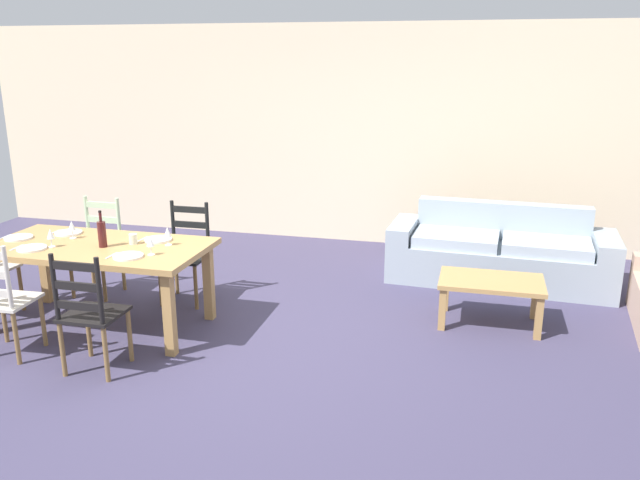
{
  "coord_description": "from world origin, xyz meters",
  "views": [
    {
      "loc": [
        1.82,
        -4.6,
        2.31
      ],
      "look_at": [
        0.5,
        0.62,
        0.75
      ],
      "focal_mm": 35.8,
      "sensor_mm": 36.0,
      "label": 1
    }
  ],
  "objects": [
    {
      "name": "ground_plane",
      "position": [
        0.0,
        0.0,
        -0.01
      ],
      "size": [
        9.6,
        9.6,
        0.02
      ],
      "primitive_type": "cube",
      "color": "#3E3955"
    },
    {
      "name": "wall_far",
      "position": [
        0.0,
        3.3,
        1.35
      ],
      "size": [
        9.6,
        0.16,
        2.7
      ],
      "primitive_type": "cube",
      "color": "beige",
      "rests_on": "ground_plane"
    },
    {
      "name": "dining_table",
      "position": [
        -1.33,
        0.01,
        0.66
      ],
      "size": [
        1.9,
        0.96,
        0.75
      ],
      "color": "#B3874D",
      "rests_on": "ground_plane"
    },
    {
      "name": "dining_chair_near_left",
      "position": [
        -1.74,
        -0.71,
        0.48
      ],
      "size": [
        0.44,
        0.42,
        0.96
      ],
      "color": "beige",
      "rests_on": "ground_plane"
    },
    {
      "name": "dining_chair_near_right",
      "position": [
        -0.91,
        -0.77,
        0.48
      ],
      "size": [
        0.43,
        0.41,
        0.96
      ],
      "color": "black",
      "rests_on": "ground_plane"
    },
    {
      "name": "dining_chair_far_left",
      "position": [
        -1.81,
        0.75,
        0.48
      ],
      "size": [
        0.43,
        0.41,
        0.96
      ],
      "color": "beige",
      "rests_on": "ground_plane"
    },
    {
      "name": "dining_chair_far_right",
      "position": [
        -0.88,
        0.78,
        0.48
      ],
      "size": [
        0.43,
        0.41,
        0.96
      ],
      "color": "black",
      "rests_on": "ground_plane"
    },
    {
      "name": "dinner_plate_near_left",
      "position": [
        -1.78,
        -0.24,
        0.76
      ],
      "size": [
        0.24,
        0.24,
        0.02
      ],
      "primitive_type": "cylinder",
      "color": "white",
      "rests_on": "dining_table"
    },
    {
      "name": "fork_near_left",
      "position": [
        -1.93,
        -0.24,
        0.75
      ],
      "size": [
        0.03,
        0.17,
        0.01
      ],
      "primitive_type": "cube",
      "rotation": [
        0.0,
        0.0,
        0.06
      ],
      "color": "silver",
      "rests_on": "dining_table"
    },
    {
      "name": "dinner_plate_near_right",
      "position": [
        -0.88,
        -0.24,
        0.76
      ],
      "size": [
        0.24,
        0.24,
        0.02
      ],
      "primitive_type": "cylinder",
      "color": "white",
      "rests_on": "dining_table"
    },
    {
      "name": "fork_near_right",
      "position": [
        -1.03,
        -0.24,
        0.75
      ],
      "size": [
        0.02,
        0.17,
        0.01
      ],
      "primitive_type": "cube",
      "rotation": [
        0.0,
        0.0,
        -0.0
      ],
      "color": "silver",
      "rests_on": "dining_table"
    },
    {
      "name": "dinner_plate_far_left",
      "position": [
        -1.78,
        0.26,
        0.76
      ],
      "size": [
        0.24,
        0.24,
        0.02
      ],
      "primitive_type": "cylinder",
      "color": "white",
      "rests_on": "dining_table"
    },
    {
      "name": "fork_far_left",
      "position": [
        -1.93,
        0.26,
        0.75
      ],
      "size": [
        0.02,
        0.17,
        0.01
      ],
      "primitive_type": "cube",
      "rotation": [
        0.0,
        0.0,
        0.02
      ],
      "color": "silver",
      "rests_on": "dining_table"
    },
    {
      "name": "dinner_plate_far_right",
      "position": [
        -0.88,
        0.26,
        0.76
      ],
      "size": [
        0.24,
        0.24,
        0.02
      ],
      "primitive_type": "cylinder",
      "color": "white",
      "rests_on": "dining_table"
    },
    {
      "name": "fork_far_right",
      "position": [
        -1.03,
        0.26,
        0.75
      ],
      "size": [
        0.02,
        0.17,
        0.01
      ],
      "primitive_type": "cube",
      "rotation": [
        0.0,
        0.0,
        -0.05
      ],
      "color": "silver",
      "rests_on": "dining_table"
    },
    {
      "name": "dinner_plate_head_west",
      "position": [
        -2.11,
        0.01,
        0.76
      ],
      "size": [
        0.24,
        0.24,
        0.02
      ],
      "primitive_type": "cylinder",
      "color": "white",
      "rests_on": "dining_table"
    },
    {
      "name": "fork_head_west",
      "position": [
        -2.26,
        0.01,
        0.75
      ],
      "size": [
        0.02,
        0.17,
        0.01
      ],
      "primitive_type": "cube",
      "rotation": [
        0.0,
        0.0,
        0.05
      ],
      "color": "silver",
      "rests_on": "dining_table"
    },
    {
      "name": "wine_bottle",
      "position": [
        -1.24,
        -0.03,
        0.87
      ],
      "size": [
        0.07,
        0.07,
        0.32
      ],
      "color": "#471919",
      "rests_on": "dining_table"
    },
    {
      "name": "wine_glass_near_left",
      "position": [
        -1.65,
        -0.15,
        0.86
      ],
      "size": [
        0.06,
        0.06,
        0.16
      ],
      "color": "white",
      "rests_on": "dining_table"
    },
    {
      "name": "wine_glass_near_right",
      "position": [
        -0.73,
        -0.14,
        0.86
      ],
      "size": [
        0.06,
        0.06,
        0.16
      ],
      "color": "white",
      "rests_on": "dining_table"
    },
    {
      "name": "wine_glass_far_left",
      "position": [
        -1.64,
        0.13,
        0.86
      ],
      "size": [
        0.06,
        0.06,
        0.16
      ],
      "color": "white",
      "rests_on": "dining_table"
    },
    {
      "name": "wine_glass_far_right",
      "position": [
        -0.72,
        0.15,
        0.86
      ],
      "size": [
        0.06,
        0.06,
        0.16
      ],
      "color": "white",
      "rests_on": "dining_table"
    },
    {
      "name": "coffee_cup_primary",
      "position": [
        -1.03,
        0.11,
        0.8
      ],
      "size": [
        0.07,
        0.07,
        0.09
      ],
      "primitive_type": "cylinder",
      "color": "silver",
      "rests_on": "dining_table"
    },
    {
      "name": "couch",
      "position": [
        2.08,
        2.1,
        0.29
      ],
      "size": [
        2.32,
        0.93,
        0.8
      ],
      "color": "#98A5AF",
      "rests_on": "ground_plane"
    },
    {
      "name": "coffee_table",
      "position": [
        1.99,
        0.89,
        0.36
      ],
      "size": [
        0.9,
        0.56,
        0.42
      ],
      "color": "#B3874D",
      "rests_on": "ground_plane"
    }
  ]
}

